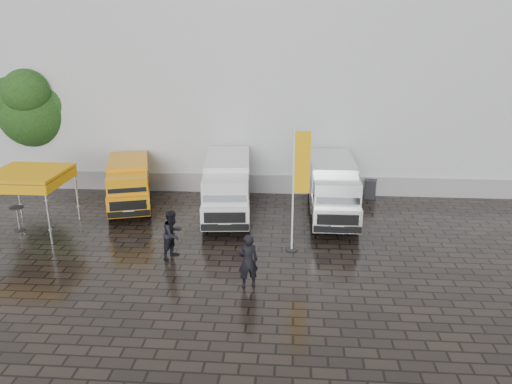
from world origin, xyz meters
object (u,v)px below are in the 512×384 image
van_yellow (129,186)px  person_front (248,261)px  canopy_tent (28,176)px  flagpole (298,183)px  van_white (227,188)px  wheelie_bin (370,189)px  person_tent (173,234)px  van_silver (332,190)px  cocktail_table (18,219)px

van_yellow → person_front: van_yellow is taller
canopy_tent → flagpole: flagpole is taller
van_white → wheelie_bin: size_ratio=6.24×
van_white → person_tent: bearing=-112.8°
flagpole → person_tent: 5.20m
canopy_tent → flagpole: size_ratio=0.59×
canopy_tent → person_tent: 7.22m
van_silver → person_tent: van_silver is taller
flagpole → wheelie_bin: (3.88, 6.82, -2.33)m
person_front → canopy_tent: bearing=-43.5°
van_yellow → van_silver: (9.86, -0.55, 0.17)m
van_yellow → person_tent: (3.45, -5.41, -0.18)m
van_silver → canopy_tent: (-13.12, -2.68, 1.21)m
van_silver → cocktail_table: size_ratio=5.57×
canopy_tent → cocktail_table: bearing=-178.8°
cocktail_table → person_front: person_front is taller
van_yellow → person_tent: bearing=-74.1°
flagpole → person_tent: flagpole is taller
van_white → cocktail_table: size_ratio=5.64×
van_yellow → flagpole: (8.20, -4.42, 1.68)m
person_front → cocktail_table: bearing=-42.0°
van_white → canopy_tent: bearing=-167.8°
cocktail_table → wheelie_bin: size_ratio=1.11×
wheelie_bin → cocktail_table: bearing=-147.7°
canopy_tent → flagpole: bearing=-5.9°
van_white → canopy_tent: 8.69m
canopy_tent → wheelie_bin: bearing=20.2°
van_white → van_silver: size_ratio=1.01×
flagpole → person_front: bearing=-118.0°
van_silver → person_tent: bearing=-143.3°
flagpole → cocktail_table: flagpole is taller
flagpole → cocktail_table: size_ratio=4.65×
canopy_tent → person_tent: (6.71, -2.18, -1.56)m
flagpole → person_tent: (-4.76, -1.00, -1.86)m
person_front → van_yellow: bearing=-68.9°
cocktail_table → person_tent: (7.42, -2.16, 0.42)m
flagpole → person_tent: size_ratio=2.63×
van_white → flagpole: size_ratio=1.21×
cocktail_table → wheelie_bin: (16.06, 5.66, -0.05)m
flagpole → wheelie_bin: bearing=60.4°
van_white → wheelie_bin: (7.13, 3.07, -0.83)m
van_silver → person_tent: 8.05m
van_silver → wheelie_bin: (2.22, 2.96, -0.82)m
van_yellow → cocktail_table: (-3.98, -3.25, -0.60)m
van_yellow → wheelie_bin: size_ratio=5.05×
wheelie_bin → person_front: bearing=-106.2°
van_yellow → canopy_tent: 4.80m
cocktail_table → wheelie_bin: 17.03m
van_silver → canopy_tent: canopy_tent is taller
van_white → person_tent: 4.99m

